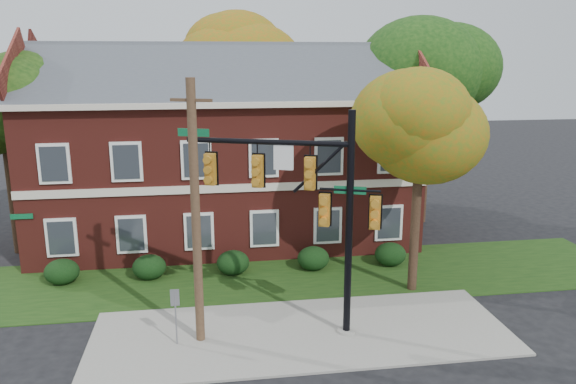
{
  "coord_description": "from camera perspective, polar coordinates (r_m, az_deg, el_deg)",
  "views": [
    {
      "loc": [
        -3.02,
        -15.98,
        9.14
      ],
      "look_at": [
        -0.17,
        3.0,
        4.46
      ],
      "focal_mm": 35.0,
      "sensor_mm": 36.0,
      "label": 1
    }
  ],
  "objects": [
    {
      "name": "apartment_building",
      "position": [
        28.26,
        -6.39,
        5.16
      ],
      "size": [
        18.8,
        8.8,
        9.74
      ],
      "color": "maroon",
      "rests_on": "ground"
    },
    {
      "name": "sign_post",
      "position": [
        18.55,
        -11.37,
        -11.48
      ],
      "size": [
        0.29,
        0.05,
        1.97
      ],
      "rotation": [
        0.0,
        0.0,
        0.02
      ],
      "color": "slate",
      "rests_on": "ground"
    },
    {
      "name": "grass_strip",
      "position": [
        23.99,
        -0.66,
        -8.65
      ],
      "size": [
        30.0,
        6.0,
        0.04
      ],
      "primitive_type": "cube",
      "color": "#193811",
      "rests_on": "ground"
    },
    {
      "name": "tree_far_rear",
      "position": [
        35.86,
        -4.88,
        13.17
      ],
      "size": [
        6.84,
        6.46,
        11.52
      ],
      "color": "black",
      "rests_on": "ground"
    },
    {
      "name": "hedge_far_right",
      "position": [
        25.56,
        10.36,
        -6.24
      ],
      "size": [
        1.4,
        1.26,
        1.05
      ],
      "primitive_type": "ellipsoid",
      "color": "black",
      "rests_on": "ground"
    },
    {
      "name": "hedge_left",
      "position": [
        24.39,
        -13.92,
        -7.41
      ],
      "size": [
        1.4,
        1.26,
        1.05
      ],
      "primitive_type": "ellipsoid",
      "color": "black",
      "rests_on": "ground"
    },
    {
      "name": "tree_left_rear",
      "position": [
        28.31,
        -26.64,
        7.27
      ],
      "size": [
        5.4,
        5.1,
        8.88
      ],
      "color": "black",
      "rests_on": "ground"
    },
    {
      "name": "hedge_right",
      "position": [
        24.68,
        2.59,
        -6.75
      ],
      "size": [
        1.4,
        1.26,
        1.05
      ],
      "primitive_type": "ellipsoid",
      "color": "black",
      "rests_on": "ground"
    },
    {
      "name": "hedge_center",
      "position": [
        24.29,
        -5.61,
        -7.15
      ],
      "size": [
        1.4,
        1.26,
        1.05
      ],
      "primitive_type": "ellipsoid",
      "color": "black",
      "rests_on": "ground"
    },
    {
      "name": "sidewalk",
      "position": [
        19.5,
        1.42,
        -14.13
      ],
      "size": [
        14.0,
        5.0,
        0.08
      ],
      "primitive_type": "cube",
      "color": "gray",
      "rests_on": "ground"
    },
    {
      "name": "utility_pole",
      "position": [
        17.67,
        -9.36,
        -2.32
      ],
      "size": [
        1.26,
        0.61,
        8.52
      ],
      "rotation": [
        0.0,
        0.0,
        -0.4
      ],
      "color": "#462F20",
      "rests_on": "ground"
    },
    {
      "name": "tree_near_right",
      "position": [
        21.63,
        14.03,
        6.73
      ],
      "size": [
        4.5,
        4.25,
        8.58
      ],
      "color": "black",
      "rests_on": "ground"
    },
    {
      "name": "hedge_far_left",
      "position": [
        24.99,
        -21.99,
        -7.52
      ],
      "size": [
        1.4,
        1.26,
        1.05
      ],
      "primitive_type": "ellipsoid",
      "color": "black",
      "rests_on": "ground"
    },
    {
      "name": "tree_right_rear",
      "position": [
        31.34,
        14.95,
        11.38
      ],
      "size": [
        6.3,
        5.95,
        10.62
      ],
      "color": "black",
      "rests_on": "ground"
    },
    {
      "name": "traffic_signal",
      "position": [
        18.08,
        2.03,
        -0.62
      ],
      "size": [
        6.4,
        2.49,
        7.53
      ],
      "rotation": [
        0.0,
        0.0,
        -0.35
      ],
      "color": "gray",
      "rests_on": "ground"
    },
    {
      "name": "ground",
      "position": [
        18.66,
        1.97,
        -15.65
      ],
      "size": [
        120.0,
        120.0,
        0.0
      ],
      "primitive_type": "plane",
      "color": "black",
      "rests_on": "ground"
    }
  ]
}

